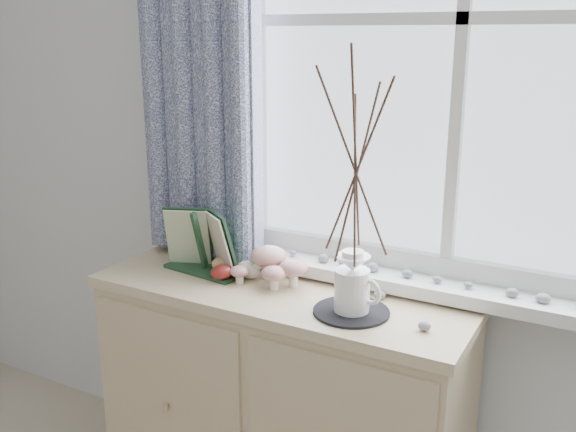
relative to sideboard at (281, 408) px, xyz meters
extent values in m
cube|color=silver|center=(0.15, 0.25, 0.87)|extent=(4.00, 0.04, 2.60)
cube|color=silver|center=(0.45, 0.25, 1.22)|extent=(1.30, 0.01, 1.40)
cube|color=white|center=(0.45, 0.17, 0.45)|extent=(1.45, 0.16, 0.04)
cube|color=#0B123D|center=(-0.37, 0.12, 1.25)|extent=(0.44, 0.06, 1.61)
cube|color=#C7AD8B|center=(0.00, 0.01, -0.02)|extent=(1.17, 0.43, 0.81)
cube|color=#C7AD8B|center=(0.00, 0.01, 0.41)|extent=(1.20, 0.45, 0.03)
cube|color=#C6AB89|center=(-0.29, -0.22, -0.02)|extent=(0.55, 0.01, 0.75)
cylinder|color=white|center=(-0.07, 0.05, 0.46)|extent=(0.03, 0.03, 0.07)
ellipsoid|color=#951304|center=(-0.07, 0.05, 0.50)|extent=(0.12, 0.12, 0.06)
cylinder|color=white|center=(-0.01, -0.02, 0.45)|extent=(0.03, 0.03, 0.05)
ellipsoid|color=#951304|center=(-0.01, -0.02, 0.48)|extent=(0.08, 0.08, 0.04)
cylinder|color=white|center=(-0.13, -0.03, 0.44)|extent=(0.03, 0.03, 0.04)
ellipsoid|color=#951304|center=(-0.13, -0.03, 0.46)|extent=(0.06, 0.06, 0.03)
cylinder|color=white|center=(0.03, 0.03, 0.45)|extent=(0.03, 0.03, 0.06)
ellipsoid|color=#951304|center=(0.03, 0.03, 0.48)|extent=(0.09, 0.09, 0.05)
ellipsoid|color=tan|center=(-0.23, 0.02, 0.46)|extent=(0.06, 0.05, 0.08)
ellipsoid|color=tan|center=(-0.27, 0.09, 0.46)|extent=(0.06, 0.05, 0.08)
ellipsoid|color=maroon|center=(-0.19, -0.04, 0.46)|extent=(0.06, 0.05, 0.08)
cylinder|color=black|center=(0.27, -0.07, 0.43)|extent=(0.22, 0.22, 0.01)
cylinder|color=white|center=(0.27, -0.07, 0.49)|extent=(0.13, 0.13, 0.12)
cone|color=white|center=(0.27, -0.07, 0.57)|extent=(0.10, 0.10, 0.04)
cylinder|color=white|center=(0.27, -0.07, 0.60)|extent=(0.06, 0.06, 0.03)
torus|color=white|center=(0.32, -0.07, 0.50)|extent=(0.07, 0.04, 0.07)
ellipsoid|color=#9C9D9F|center=(0.26, -0.09, 0.44)|extent=(0.04, 0.03, 0.02)
ellipsoid|color=#9C9D9F|center=(0.30, 0.07, 0.44)|extent=(0.04, 0.03, 0.02)
ellipsoid|color=#9C9D9F|center=(0.48, -0.07, 0.44)|extent=(0.04, 0.03, 0.02)
camera|label=1|loc=(0.91, -1.61, 1.18)|focal=40.00mm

